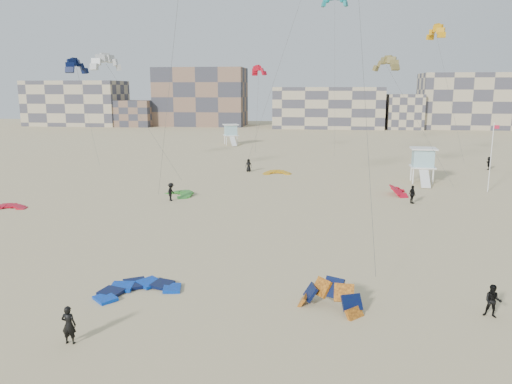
# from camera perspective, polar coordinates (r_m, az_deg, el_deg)

# --- Properties ---
(ground) EXTENTS (320.00, 320.00, 0.00)m
(ground) POSITION_cam_1_polar(r_m,az_deg,el_deg) (27.29, -12.07, -13.26)
(ground) COLOR tan
(ground) RESTS_ON ground
(kite_ground_blue) EXTENTS (6.02, 6.09, 0.80)m
(kite_ground_blue) POSITION_cam_1_polar(r_m,az_deg,el_deg) (29.92, -13.32, -11.02)
(kite_ground_blue) COLOR #0036E7
(kite_ground_blue) RESTS_ON ground
(kite_ground_orange) EXTENTS (4.70, 4.66, 3.45)m
(kite_ground_orange) POSITION_cam_1_polar(r_m,az_deg,el_deg) (27.35, 8.39, -13.06)
(kite_ground_orange) COLOR orange
(kite_ground_orange) RESTS_ON ground
(kite_ground_red) EXTENTS (4.46, 4.55, 1.08)m
(kite_ground_red) POSITION_cam_1_polar(r_m,az_deg,el_deg) (54.09, -26.64, -1.75)
(kite_ground_red) COLOR #DC0031
(kite_ground_red) RESTS_ON ground
(kite_ground_green) EXTENTS (5.30, 5.28, 1.34)m
(kite_ground_green) POSITION_cam_1_polar(r_m,az_deg,el_deg) (55.25, -8.72, -0.37)
(kite_ground_green) COLOR #32891E
(kite_ground_green) RESTS_ON ground
(kite_ground_red_far) EXTENTS (3.51, 3.33, 3.00)m
(kite_ground_red_far) POSITION_cam_1_polar(r_m,az_deg,el_deg) (57.12, 16.02, -0.29)
(kite_ground_red_far) COLOR #DC0031
(kite_ground_red_far) RESTS_ON ground
(kite_ground_yellow) EXTENTS (3.93, 4.11, 1.30)m
(kite_ground_yellow) POSITION_cam_1_polar(r_m,az_deg,el_deg) (68.55, 2.42, 2.09)
(kite_ground_yellow) COLOR orange
(kite_ground_yellow) RESTS_ON ground
(kitesurfer_main) EXTENTS (0.68, 0.46, 1.82)m
(kitesurfer_main) POSITION_cam_1_polar(r_m,az_deg,el_deg) (24.88, -20.61, -14.03)
(kitesurfer_main) COLOR black
(kitesurfer_main) RESTS_ON ground
(kitesurfer_b) EXTENTS (1.01, 0.90, 1.73)m
(kitesurfer_b) POSITION_cam_1_polar(r_m,az_deg,el_deg) (28.48, 25.45, -11.20)
(kitesurfer_b) COLOR black
(kitesurfer_b) RESTS_ON ground
(kitesurfer_c) EXTENTS (0.84, 1.29, 1.89)m
(kitesurfer_c) POSITION_cam_1_polar(r_m,az_deg,el_deg) (52.48, -9.68, 0.02)
(kitesurfer_c) COLOR black
(kitesurfer_c) RESTS_ON ground
(kitesurfer_d) EXTENTS (0.79, 1.18, 1.86)m
(kitesurfer_d) POSITION_cam_1_polar(r_m,az_deg,el_deg) (52.92, 17.44, -0.27)
(kitesurfer_d) COLOR black
(kitesurfer_d) RESTS_ON ground
(kitesurfer_e) EXTENTS (0.88, 0.58, 1.79)m
(kitesurfer_e) POSITION_cam_1_polar(r_m,az_deg,el_deg) (70.25, -0.86, 3.07)
(kitesurfer_e) COLOR black
(kitesurfer_e) RESTS_ON ground
(kitesurfer_f) EXTENTS (0.85, 1.81, 1.88)m
(kitesurfer_f) POSITION_cam_1_polar(r_m,az_deg,el_deg) (79.33, 25.08, 2.99)
(kitesurfer_f) COLOR black
(kitesurfer_f) RESTS_ON ground
(kite_fly_grey) EXTENTS (10.39, 4.76, 14.35)m
(kite_fly_grey) POSITION_cam_1_polar(r_m,az_deg,el_deg) (59.62, -16.76, 13.85)
(kite_fly_grey) COLOR silver
(kite_fly_grey) RESTS_ON ground
(kite_fly_olive) EXTENTS (9.44, 9.16, 14.59)m
(kite_fly_olive) POSITION_cam_1_polar(r_m,az_deg,el_deg) (62.78, 14.66, 13.87)
(kite_fly_olive) COLOR olive
(kite_fly_olive) RESTS_ON ground
(kite_fly_yellow) EXTENTS (7.20, 4.36, 18.93)m
(kite_fly_yellow) POSITION_cam_1_polar(r_m,az_deg,el_deg) (75.11, 19.89, 16.70)
(kite_fly_yellow) COLOR orange
(kite_fly_yellow) RESTS_ON ground
(kite_fly_navy) EXTENTS (5.48, 4.45, 14.85)m
(kite_fly_navy) POSITION_cam_1_polar(r_m,az_deg,el_deg) (75.38, -19.84, 13.25)
(kite_fly_navy) COLOR #050739
(kite_fly_navy) RESTS_ON ground
(kite_fly_teal_b) EXTENTS (4.02, 6.52, 25.33)m
(kite_fly_teal_b) POSITION_cam_1_polar(r_m,az_deg,el_deg) (84.71, 8.98, 20.73)
(kite_fly_teal_b) COLOR teal
(kite_fly_teal_b) RESTS_ON ground
(kite_fly_red) EXTENTS (4.44, 4.43, 14.50)m
(kite_fly_red) POSITION_cam_1_polar(r_m,az_deg,el_deg) (83.51, 0.33, 13.62)
(kite_fly_red) COLOR #DC0031
(kite_fly_red) RESTS_ON ground
(lifeguard_tower_near) EXTENTS (3.24, 6.00, 4.33)m
(lifeguard_tower_near) POSITION_cam_1_polar(r_m,az_deg,el_deg) (65.13, 18.50, 2.90)
(lifeguard_tower_near) COLOR white
(lifeguard_tower_near) RESTS_ON ground
(lifeguard_tower_far) EXTENTS (3.85, 6.26, 4.23)m
(lifeguard_tower_far) POSITION_cam_1_polar(r_m,az_deg,el_deg) (105.28, -2.90, 6.58)
(lifeguard_tower_far) COLOR white
(lifeguard_tower_far) RESTS_ON ground
(flagpole) EXTENTS (0.63, 0.10, 7.80)m
(flagpole) POSITION_cam_1_polar(r_m,az_deg,el_deg) (61.59, 25.29, 3.75)
(flagpole) COLOR white
(flagpole) RESTS_ON ground
(condo_west_a) EXTENTS (30.00, 15.00, 14.00)m
(condo_west_a) POSITION_cam_1_polar(r_m,az_deg,el_deg) (172.32, -19.84, 9.52)
(condo_west_a) COLOR tan
(condo_west_a) RESTS_ON ground
(condo_west_b) EXTENTS (28.00, 14.00, 18.00)m
(condo_west_b) POSITION_cam_1_polar(r_m,az_deg,el_deg) (161.94, -6.31, 10.74)
(condo_west_b) COLOR brown
(condo_west_b) RESTS_ON ground
(condo_mid) EXTENTS (32.00, 16.00, 12.00)m
(condo_mid) POSITION_cam_1_polar(r_m,az_deg,el_deg) (153.33, 8.22, 9.53)
(condo_mid) COLOR tan
(condo_mid) RESTS_ON ground
(condo_east) EXTENTS (26.00, 14.00, 16.00)m
(condo_east) POSITION_cam_1_polar(r_m,az_deg,el_deg) (160.66, 22.85, 9.55)
(condo_east) COLOR tan
(condo_east) RESTS_ON ground
(condo_fill_left) EXTENTS (12.00, 10.00, 8.00)m
(condo_fill_left) POSITION_cam_1_polar(r_m,az_deg,el_deg) (162.39, -13.74, 8.72)
(condo_fill_left) COLOR brown
(condo_fill_left) RESTS_ON ground
(condo_fill_right) EXTENTS (10.00, 10.00, 10.00)m
(condo_fill_right) POSITION_cam_1_polar(r_m,az_deg,el_deg) (153.14, 16.57, 8.79)
(condo_fill_right) COLOR tan
(condo_fill_right) RESTS_ON ground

